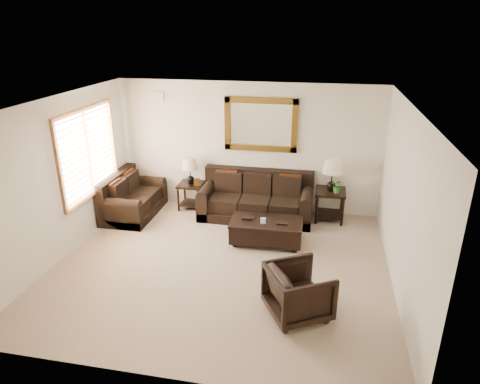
% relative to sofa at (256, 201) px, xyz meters
% --- Properties ---
extents(room, '(5.51, 5.01, 2.71)m').
position_rel_sofa_xyz_m(room, '(-0.27, -2.05, 1.01)').
color(room, gray).
rests_on(room, ground).
extents(window, '(0.07, 1.96, 1.66)m').
position_rel_sofa_xyz_m(window, '(-2.97, -1.15, 1.21)').
color(window, white).
rests_on(window, room).
extents(mirror, '(1.50, 0.06, 1.10)m').
position_rel_sofa_xyz_m(mirror, '(-0.00, 0.42, 1.51)').
color(mirror, '#45260D').
rests_on(mirror, room).
extents(air_vent, '(0.25, 0.02, 0.18)m').
position_rel_sofa_xyz_m(air_vent, '(-2.17, 0.43, 2.01)').
color(air_vent, '#999999').
rests_on(air_vent, room).
extents(sofa, '(2.29, 0.99, 0.94)m').
position_rel_sofa_xyz_m(sofa, '(0.00, 0.00, 0.00)').
color(sofa, black).
rests_on(sofa, room).
extents(loveseat, '(0.92, 1.55, 0.87)m').
position_rel_sofa_xyz_m(loveseat, '(-2.60, -0.40, -0.02)').
color(loveseat, black).
rests_on(loveseat, room).
extents(end_table_left, '(0.52, 0.52, 1.14)m').
position_rel_sofa_xyz_m(end_table_left, '(-1.45, 0.15, 0.41)').
color(end_table_left, black).
rests_on(end_table_left, room).
extents(end_table_right, '(0.59, 0.59, 1.30)m').
position_rel_sofa_xyz_m(end_table_right, '(1.49, 0.12, 0.51)').
color(end_table_right, black).
rests_on(end_table_right, room).
extents(coffee_table, '(1.32, 0.74, 0.55)m').
position_rel_sofa_xyz_m(coffee_table, '(0.36, -1.12, -0.06)').
color(coffee_table, black).
rests_on(coffee_table, room).
extents(armchair, '(1.02, 1.04, 0.80)m').
position_rel_sofa_xyz_m(armchair, '(1.08, -3.09, 0.06)').
color(armchair, black).
rests_on(armchair, floor).
extents(potted_plant, '(0.35, 0.37, 0.22)m').
position_rel_sofa_xyz_m(potted_plant, '(1.62, 0.01, 0.42)').
color(potted_plant, '#2E6021').
rests_on(potted_plant, end_table_right).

